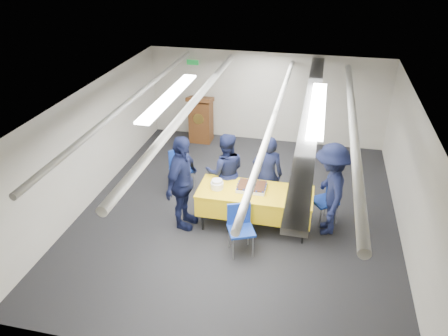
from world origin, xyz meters
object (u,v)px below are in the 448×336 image
at_px(chair_left, 180,165).
at_px(sailor_c, 182,183).
at_px(podium, 201,119).
at_px(sheet_cake, 252,187).
at_px(chair_right, 328,196).
at_px(sailor_a, 267,175).
at_px(serving_table, 255,201).
at_px(sailor_d, 330,190).
at_px(sailor_b, 225,172).
at_px(chair_near, 240,224).

bearing_deg(chair_left, sailor_c, -69.91).
xyz_separation_m(podium, chair_left, (0.20, -2.39, -0.08)).
distance_m(sheet_cake, chair_right, 1.47).
height_order(chair_left, sailor_a, sailor_a).
distance_m(serving_table, sailor_d, 1.34).
bearing_deg(chair_left, sailor_a, -14.37).
distance_m(sheet_cake, sailor_d, 1.38).
relative_size(sailor_b, sailor_c, 0.88).
xyz_separation_m(podium, sailor_d, (3.26, -3.29, 0.25)).
distance_m(serving_table, chair_right, 1.39).
height_order(chair_right, sailor_d, sailor_d).
distance_m(sailor_a, sailor_b, 0.80).
bearing_deg(chair_left, sailor_b, -26.97).
distance_m(chair_right, sailor_a, 1.20).
bearing_deg(chair_left, serving_table, -31.46).
xyz_separation_m(sheet_cake, sailor_b, (-0.59, 0.46, -0.02)).
distance_m(sailor_a, sailor_d, 1.23).
distance_m(serving_table, podium, 3.99).
distance_m(sheet_cake, sailor_b, 0.74).
relative_size(podium, chair_right, 1.44).
xyz_separation_m(serving_table, sailor_c, (-1.29, -0.23, 0.34)).
bearing_deg(sailor_b, chair_near, 97.53).
bearing_deg(podium, chair_near, -66.29).
distance_m(podium, sailor_c, 3.77).
relative_size(sheet_cake, chair_near, 0.61).
distance_m(chair_right, sailor_c, 2.71).
bearing_deg(sailor_a, podium, -60.15).
height_order(sailor_c, sailor_d, sailor_c).
bearing_deg(podium, sailor_b, -66.11).
relative_size(podium, chair_left, 1.44).
relative_size(sheet_cake, sailor_a, 0.33).
bearing_deg(sailor_d, sailor_a, -117.47).
relative_size(sailor_c, sailor_d, 1.04).
bearing_deg(serving_table, podium, 119.59).
distance_m(serving_table, sailor_c, 1.35).
bearing_deg(sailor_c, chair_near, -103.21).
distance_m(sailor_b, sailor_d, 1.99).
xyz_separation_m(sheet_cake, chair_near, (-0.06, -0.76, -0.28)).
xyz_separation_m(podium, chair_right, (3.27, -2.97, -0.08)).
relative_size(serving_table, sheet_cake, 3.89).
xyz_separation_m(chair_right, chair_left, (-3.06, 0.58, 0.00)).
height_order(podium, sailor_c, sailor_c).
bearing_deg(sailor_b, sailor_c, 34.72).
height_order(chair_near, sailor_c, sailor_c).
relative_size(chair_near, sailor_d, 0.50).
height_order(chair_left, sailor_d, sailor_d).
distance_m(serving_table, sheet_cake, 0.27).
bearing_deg(sailor_b, serving_table, 126.18).
xyz_separation_m(chair_left, sailor_b, (1.10, -0.56, 0.27)).
xyz_separation_m(chair_right, sailor_d, (-0.01, -0.32, 0.34)).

